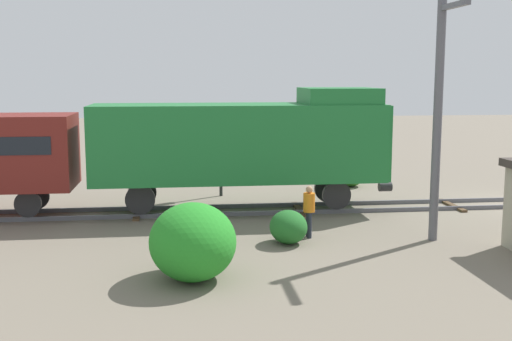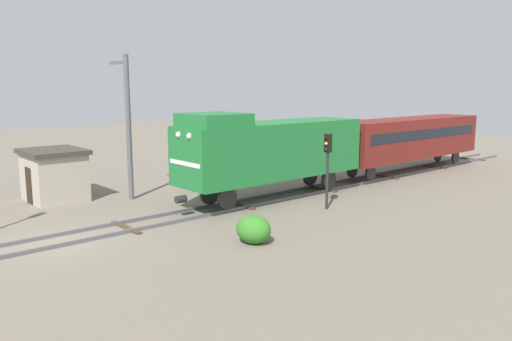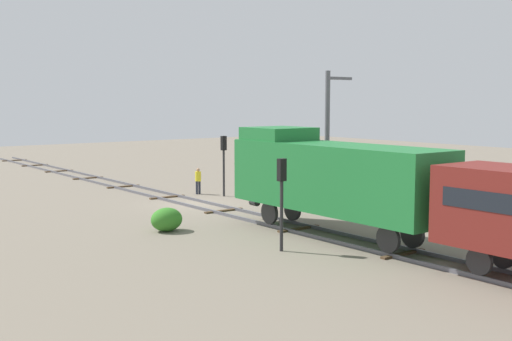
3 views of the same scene
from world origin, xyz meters
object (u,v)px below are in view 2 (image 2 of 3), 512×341
object	(u,v)px
worker_by_signal	(199,175)
catenary_mast	(128,124)
relay_hut	(54,174)
locomotive	(270,148)
passenger_car_leading	(409,137)
traffic_signal_mid	(328,157)

from	to	relation	value
worker_by_signal	catenary_mast	distance (m)	5.04
relay_hut	catenary_mast	bearing A→B (deg)	52.36
locomotive	relay_hut	distance (m)	11.59
locomotive	passenger_car_leading	size ratio (longest dim) A/B	0.83
passenger_car_leading	worker_by_signal	size ratio (longest dim) A/B	8.24
passenger_car_leading	traffic_signal_mid	bearing A→B (deg)	-74.97
worker_by_signal	relay_hut	bearing A→B (deg)	-110.54
passenger_car_leading	relay_hut	world-z (taller)	passenger_car_leading
locomotive	catenary_mast	distance (m)	7.64
passenger_car_leading	worker_by_signal	world-z (taller)	passenger_car_leading
passenger_car_leading	traffic_signal_mid	distance (m)	13.11
worker_by_signal	catenary_mast	xyz separation A→B (m)	(-0.86, -3.89, 3.08)
locomotive	traffic_signal_mid	world-z (taller)	locomotive
passenger_car_leading	catenary_mast	xyz separation A→B (m)	(-5.06, -18.91, 1.55)
traffic_signal_mid	locomotive	bearing A→B (deg)	-168.79
traffic_signal_mid	relay_hut	bearing A→B (deg)	-139.21
worker_by_signal	relay_hut	distance (m)	7.80
traffic_signal_mid	worker_by_signal	distance (m)	8.12
passenger_car_leading	catenary_mast	distance (m)	19.64
worker_by_signal	traffic_signal_mid	bearing A→B (deg)	21.73
traffic_signal_mid	relay_hut	distance (m)	14.45
passenger_car_leading	catenary_mast	bearing A→B (deg)	-104.99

